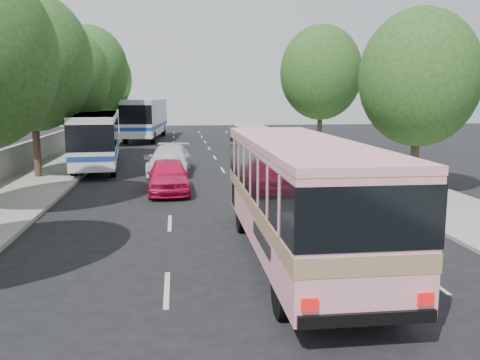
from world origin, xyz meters
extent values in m
plane|color=black|center=(0.00, 0.00, 0.00)|extent=(120.00, 120.00, 0.00)
cube|color=#9E998E|center=(-8.50, 20.00, 0.07)|extent=(4.00, 90.00, 0.15)
cube|color=#9E998E|center=(8.50, 20.00, 0.06)|extent=(4.00, 90.00, 0.12)
cube|color=#9E998E|center=(-10.30, 20.00, 0.90)|extent=(0.30, 90.00, 1.50)
cylinder|color=#38281E|center=(-8.70, 14.00, 1.90)|extent=(0.36, 0.36, 3.80)
ellipsoid|color=#244318|center=(-8.70, 14.00, 5.90)|extent=(6.00, 6.00, 6.90)
sphere|color=#244318|center=(-8.30, 13.70, 7.10)|extent=(3.90, 3.90, 3.90)
cylinder|color=#38281E|center=(-8.60, 22.00, 1.75)|extent=(0.36, 0.36, 3.50)
ellipsoid|color=#244318|center=(-8.60, 22.00, 5.43)|extent=(5.52, 5.52, 6.35)
sphere|color=#244318|center=(-8.20, 21.70, 6.53)|extent=(3.59, 3.59, 3.59)
cylinder|color=#38281E|center=(-8.50, 30.00, 2.00)|extent=(0.36, 0.36, 3.99)
ellipsoid|color=#244318|center=(-8.50, 30.00, 6.20)|extent=(6.30, 6.30, 7.24)
sphere|color=#244318|center=(-8.10, 29.70, 7.46)|extent=(4.09, 4.09, 4.09)
cylinder|color=#38281E|center=(-8.70, 38.00, 1.86)|extent=(0.36, 0.36, 3.72)
ellipsoid|color=#244318|center=(-8.70, 38.00, 5.78)|extent=(5.88, 5.88, 6.76)
sphere|color=#244318|center=(-8.30, 37.70, 6.96)|extent=(3.82, 3.82, 3.82)
cylinder|color=#38281E|center=(8.70, 8.00, 1.61)|extent=(0.36, 0.36, 3.23)
ellipsoid|color=#244318|center=(8.70, 8.00, 5.01)|extent=(5.10, 5.10, 5.87)
sphere|color=#244318|center=(9.10, 7.70, 6.04)|extent=(3.32, 3.31, 3.31)
cylinder|color=#38281E|center=(9.00, 24.00, 1.90)|extent=(0.36, 0.36, 3.80)
ellipsoid|color=#244318|center=(9.00, 24.00, 5.90)|extent=(6.00, 6.00, 6.90)
sphere|color=#244318|center=(9.40, 23.70, 7.10)|extent=(3.90, 3.90, 3.90)
cube|color=pink|center=(1.47, -0.36, 1.84)|extent=(2.52, 9.92, 2.66)
cube|color=#9E7A59|center=(1.47, -0.36, 1.54)|extent=(2.56, 9.94, 0.35)
cube|color=black|center=(1.47, -0.36, 2.33)|extent=(2.57, 9.95, 1.09)
cube|color=pink|center=(1.47, -0.36, 3.09)|extent=(2.54, 9.94, 0.16)
cylinder|color=black|center=(0.40, 2.62, 0.52)|extent=(0.30, 1.03, 1.03)
cylinder|color=black|center=(2.57, 2.61, 0.52)|extent=(0.30, 1.03, 1.03)
cylinder|color=black|center=(0.37, -3.72, 0.52)|extent=(0.30, 1.03, 1.03)
cylinder|color=black|center=(2.55, -3.73, 0.52)|extent=(0.30, 1.03, 1.03)
imported|color=#DC134B|center=(-2.00, 9.52, 0.76)|extent=(1.93, 4.50, 1.51)
imported|color=silver|center=(-2.00, 15.12, 0.77)|extent=(2.57, 5.44, 1.53)
cube|color=silver|center=(-6.30, 17.94, 1.85)|extent=(3.24, 10.87, 2.72)
cube|color=black|center=(-6.30, 17.94, 2.19)|extent=(3.29, 10.91, 1.34)
cube|color=navy|center=(-6.30, 17.94, 1.16)|extent=(3.28, 10.90, 0.27)
cube|color=silver|center=(-6.30, 17.94, 3.15)|extent=(3.26, 10.89, 0.12)
cylinder|color=black|center=(-7.59, 21.23, 0.49)|extent=(0.37, 1.00, 0.98)
cylinder|color=black|center=(-5.62, 21.41, 0.49)|extent=(0.37, 1.00, 0.98)
cylinder|color=black|center=(-6.94, 14.12, 0.49)|extent=(0.37, 1.00, 0.98)
cylinder|color=black|center=(-4.98, 14.30, 0.49)|extent=(0.37, 1.00, 0.98)
cube|color=silver|center=(-4.50, 37.30, 2.23)|extent=(3.76, 13.09, 3.28)
cube|color=black|center=(-4.50, 37.30, 2.64)|extent=(3.81, 13.12, 1.61)
cube|color=navy|center=(-4.50, 37.30, 1.40)|extent=(3.80, 13.11, 0.32)
cube|color=silver|center=(-4.50, 37.30, 3.80)|extent=(3.78, 13.11, 0.15)
cylinder|color=black|center=(-5.39, 41.47, 0.59)|extent=(0.44, 1.21, 1.18)
cylinder|color=black|center=(-2.96, 41.28, 0.59)|extent=(0.44, 1.21, 1.18)
cylinder|color=black|center=(-6.08, 32.89, 0.59)|extent=(0.44, 1.21, 1.18)
cylinder|color=black|center=(-3.64, 32.70, 0.59)|extent=(0.44, 1.21, 1.18)
cube|color=silver|center=(-2.00, 9.52, 1.60)|extent=(0.56, 0.20, 0.18)
camera|label=1|loc=(-1.62, -12.89, 4.29)|focal=38.00mm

